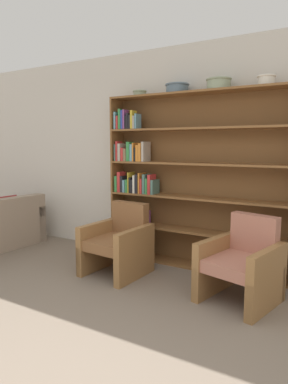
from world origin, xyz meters
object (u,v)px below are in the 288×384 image
Objects in this scene: bowl_terracotta at (266,80)px; armchair_leather at (119,242)px; bowl_sage at (219,83)px; bowl_copper at (140,93)px; armchair_cushioned at (242,264)px; bookshelf at (181,183)px; bowl_brass at (177,88)px.

armchair_leather is at bearing -156.35° from bowl_terracotta.
armchair_leather is at bearing -145.98° from bowl_sage.
bowl_copper is 0.62× the size of bowl_sage.
bowl_terracotta is 2.44m from armchair_leather.
bowl_sage reaches higher than armchair_leather.
armchair_leather is at bearing 14.49° from armchair_cushioned.
bowl_copper is 1.57m from bowl_terracotta.
bowl_sage is (1.05, 0.00, 0.03)m from bowl_copper.
bowl_terracotta is (0.98, -0.02, 1.16)m from bookshelf.
bowl_brass reaches higher than bookshelf.
bowl_sage is 1.49× the size of bowl_terracotta.
bookshelf is 1.35m from armchair_cushioned.
armchair_cushioned is at bearing -22.72° from bowl_copper.
bowl_brass is 2.19m from armchair_cushioned.
armchair_cushioned is at bearing -34.77° from bookshelf.
bowl_terracotta is at bearing 0.00° from bowl_brass.
bowl_copper is at bearing -177.99° from bookshelf.
bowl_terracotta is (0.52, 0.00, -0.01)m from bowl_sage.
bookshelf reaches higher than armchair_cushioned.
bowl_brass is at bearing 180.00° from bowl_terracotta.
bowl_copper reaches higher than armchair_cushioned.
bowl_copper is 0.93× the size of bowl_terracotta.
bowl_brass is at bearing -159.45° from bookshelf.
bookshelf is 12.10× the size of bowl_terracotta.
bowl_copper is 0.22× the size of armchair_leather.
bookshelf is at bearing 178.80° from bowl_terracotta.
bowl_copper is at bearing 180.00° from bowl_brass.
armchair_leather is (-1.48, -0.65, -1.83)m from bowl_terracotta.
bowl_brass reaches higher than bowl_copper.
bowl_brass and bowl_terracotta have the same top height.
armchair_leather is at bearing -124.21° from bowl_brass.
bookshelf is at bearing -121.80° from armchair_leather.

